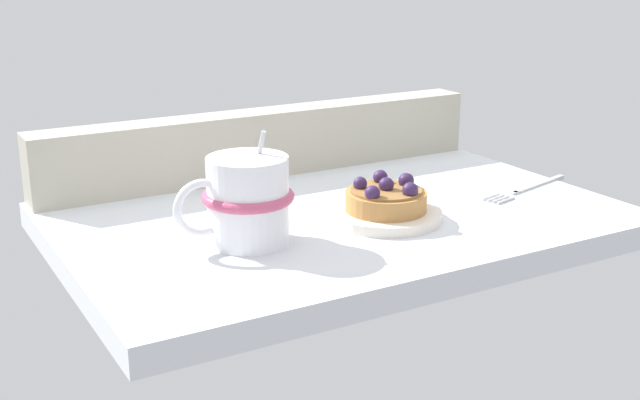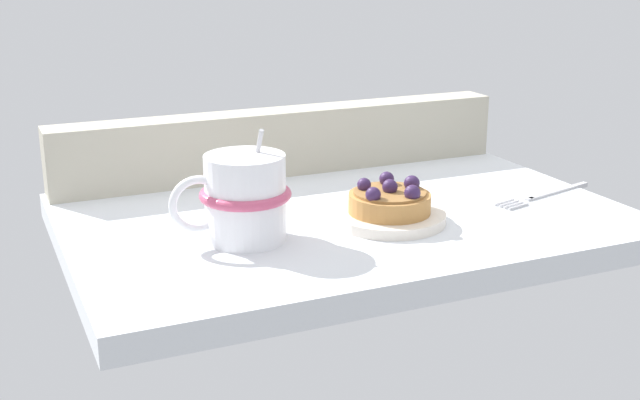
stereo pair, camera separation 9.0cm
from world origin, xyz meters
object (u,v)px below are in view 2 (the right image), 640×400
at_px(raspberry_tart, 390,200).
at_px(dessert_plate, 389,217).
at_px(coffee_mug, 244,198).
at_px(dessert_fork, 544,194).

bearing_deg(raspberry_tart, dessert_plate, -179.65).
xyz_separation_m(dessert_plate, raspberry_tart, (0.00, 0.00, 0.02)).
height_order(coffee_mug, dessert_fork, coffee_mug).
relative_size(dessert_plate, raspberry_tart, 1.38).
height_order(dessert_plate, raspberry_tart, raspberry_tart).
relative_size(dessert_plate, coffee_mug, 0.98).
bearing_deg(dessert_plate, raspberry_tart, 0.35).
bearing_deg(dessert_fork, dessert_plate, -177.28).
bearing_deg(coffee_mug, raspberry_tart, -3.32).
height_order(dessert_plate, coffee_mug, coffee_mug).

